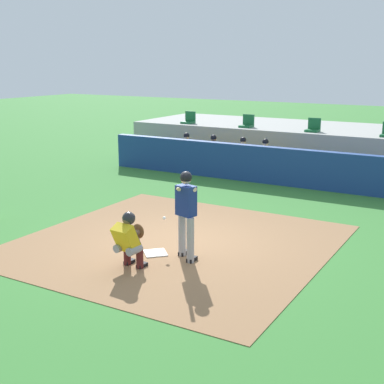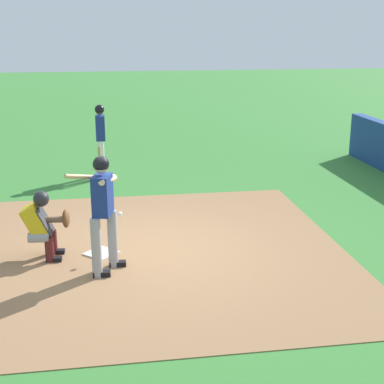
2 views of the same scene
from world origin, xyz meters
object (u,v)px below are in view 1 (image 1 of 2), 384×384
Objects in this scene: home_plate at (155,253)px; dugout_player_0 at (185,150)px; dugout_player_1 at (212,152)px; stadium_seat_0 at (189,120)px; dugout_player_3 at (264,157)px; stadium_seat_1 at (247,124)px; stadium_seat_2 at (313,128)px; batter_at_plate at (186,209)px; catcher_crouched at (129,238)px; dugout_player_2 at (241,155)px.

dugout_player_0 is at bearing 117.16° from home_plate.
stadium_seat_0 is (-2.16, 2.03, 0.86)m from dugout_player_1.
dugout_player_3 is 2.71m from stadium_seat_1.
stadium_seat_2 is (5.20, 0.00, 0.00)m from stadium_seat_0.
stadium_seat_0 is at bearing 153.94° from dugout_player_3.
dugout_player_1 is (-3.74, 8.08, -0.36)m from batter_at_plate.
dugout_player_3 is at bearing -52.50° from stadium_seat_1.
dugout_player_3 is at bearing 102.09° from batter_at_plate.
stadium_seat_1 is (-2.60, 10.18, 1.51)m from home_plate.
batter_at_plate is 3.76× the size of stadium_seat_1.
stadium_seat_0 is (-5.21, 11.06, 0.93)m from catcher_crouched.
dugout_player_2 and dugout_player_3 have the same top height.
dugout_player_0 and dugout_player_3 have the same top height.
stadium_seat_1 is 2.60m from stadium_seat_2.
stadium_seat_1 is at bearing 108.03° from batter_at_plate.
catcher_crouched is 3.29× the size of stadium_seat_1.
home_plate is 10.61m from stadium_seat_1.
stadium_seat_0 is (-4.16, 2.03, 0.86)m from dugout_player_3.
dugout_player_0 reaches higher than home_plate.
catcher_crouched is 11.10m from stadium_seat_2.
catcher_crouched is 1.22× the size of dugout_player_2.
batter_at_plate is 3.76× the size of stadium_seat_0.
dugout_player_1 is at bearing -43.35° from stadium_seat_0.
stadium_seat_1 is at bearing 0.00° from stadium_seat_0.
stadium_seat_2 is at bearing 0.00° from stadium_seat_1.
dugout_player_1 is 2.71× the size of stadium_seat_2.
stadium_seat_1 and stadium_seat_2 have the same top height.
catcher_crouched is at bearing -83.37° from dugout_player_3.
dugout_player_2 is at bearing 0.00° from dugout_player_0.
dugout_player_1 is 2.71× the size of stadium_seat_1.
batter_at_plate is 1.39× the size of dugout_player_2.
batter_at_plate is at bearing 5.73° from home_plate.
catcher_crouched is 9.95m from dugout_player_0.
batter_at_plate is 11.71m from stadium_seat_0.
stadium_seat_2 is at bearing 90.05° from catcher_crouched.
stadium_seat_0 reaches higher than dugout_player_0.
stadium_seat_0 reaches higher than catcher_crouched.
stadium_seat_2 reaches higher than catcher_crouched.
home_plate is 0.34× the size of dugout_player_0.
stadium_seat_1 reaches higher than dugout_player_1.
home_plate is at bearing -62.94° from stadium_seat_0.
stadium_seat_1 is (-2.61, 11.06, 0.93)m from catcher_crouched.
dugout_player_2 is 2.90m from stadium_seat_2.
dugout_player_0 is at bearing 180.00° from dugout_player_3.
home_plate is at bearing -69.50° from dugout_player_1.
stadium_seat_2 reaches higher than dugout_player_0.
stadium_seat_1 is at bearing 180.00° from stadium_seat_2.
dugout_player_2 is 3.99m from stadium_seat_0.
dugout_player_1 is at bearing -146.25° from stadium_seat_2.
dugout_player_0 is 4.73m from stadium_seat_2.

